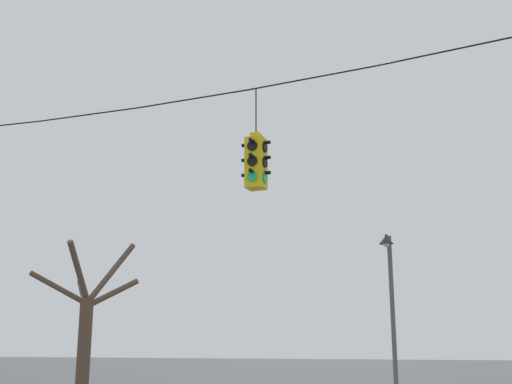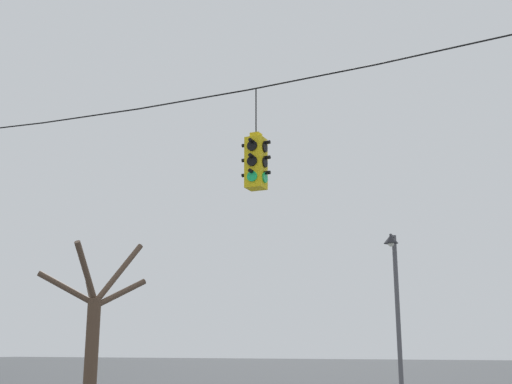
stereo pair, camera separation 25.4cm
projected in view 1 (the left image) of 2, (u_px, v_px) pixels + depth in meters
The scene contains 4 objects.
span_wire at pixel (191, 93), 13.08m from camera, with size 17.92×0.03×0.40m.
traffic_light_over_intersection at pixel (256, 162), 12.16m from camera, with size 0.58×0.58×2.02m.
street_lamp at pixel (391, 295), 16.83m from camera, with size 0.38×0.67×4.84m.
bare_tree at pixel (87, 323), 21.90m from camera, with size 2.87×3.57×5.70m.
Camera 1 is at (5.91, -10.96, 1.90)m, focal length 45.00 mm.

